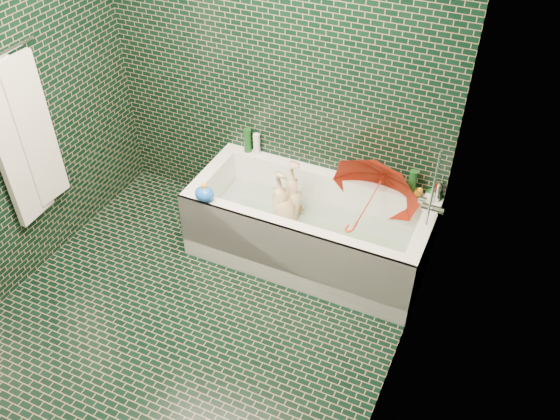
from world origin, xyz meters
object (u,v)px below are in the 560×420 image
at_px(umbrella, 369,202).
at_px(rubber_duck, 416,192).
at_px(bath_toy, 204,194).
at_px(bathtub, 308,235).
at_px(child, 289,218).

relative_size(umbrella, rubber_duck, 5.67).
distance_m(rubber_duck, bath_toy, 1.47).
bearing_deg(umbrella, rubber_duck, 55.58).
bearing_deg(umbrella, bath_toy, -140.72).
xyz_separation_m(bathtub, bath_toy, (-0.65, -0.32, 0.40)).
height_order(child, rubber_duck, rubber_duck).
bearing_deg(bathtub, umbrella, 16.41).
distance_m(bathtub, bath_toy, 0.83).
distance_m(child, umbrella, 0.62).
bearing_deg(child, bathtub, 104.32).
height_order(bathtub, rubber_duck, rubber_duck).
bearing_deg(bathtub, bath_toy, -153.79).
xyz_separation_m(child, umbrella, (0.55, 0.11, 0.26)).
height_order(umbrella, bath_toy, umbrella).
distance_m(bathtub, rubber_duck, 0.83).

